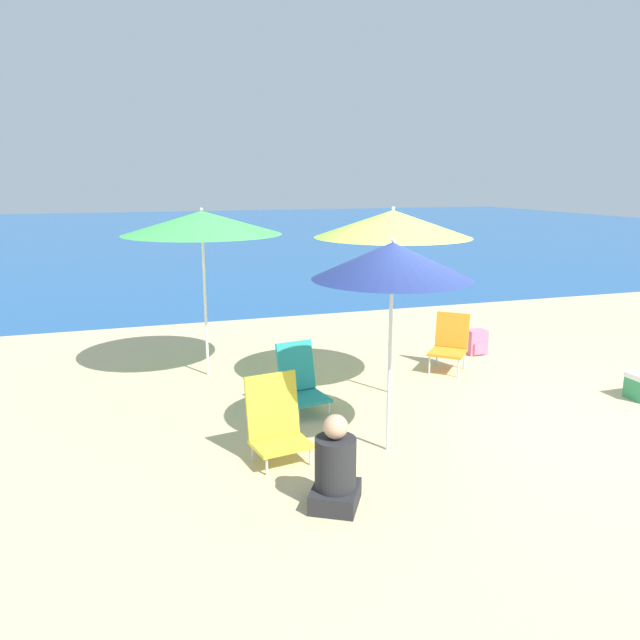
% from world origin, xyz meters
% --- Properties ---
extents(ground_plane, '(60.00, 60.00, 0.00)m').
position_xyz_m(ground_plane, '(0.00, 0.00, 0.00)').
color(ground_plane, '#D1BA89').
extents(sea_water, '(60.00, 40.00, 0.01)m').
position_xyz_m(sea_water, '(0.00, 25.70, 0.00)').
color(sea_water, '#1E5699').
rests_on(sea_water, ground).
extents(beach_umbrella_green, '(2.07, 2.07, 2.24)m').
position_xyz_m(beach_umbrella_green, '(-2.33, 2.52, 2.05)').
color(beach_umbrella_green, white).
rests_on(beach_umbrella_green, ground).
extents(beach_umbrella_lime, '(1.87, 1.87, 2.29)m').
position_xyz_m(beach_umbrella_lime, '(-0.29, 1.10, 2.09)').
color(beach_umbrella_lime, white).
rests_on(beach_umbrella_lime, ground).
extents(beach_umbrella_navy, '(1.50, 1.50, 2.08)m').
position_xyz_m(beach_umbrella_navy, '(-1.00, -0.45, 1.87)').
color(beach_umbrella_navy, white).
rests_on(beach_umbrella_navy, ground).
extents(beach_chair_teal, '(0.53, 0.65, 0.78)m').
position_xyz_m(beach_chair_teal, '(-1.51, 0.85, 0.35)').
color(beach_chair_teal, silver).
rests_on(beach_chair_teal, ground).
extents(beach_chair_orange, '(0.72, 0.72, 0.78)m').
position_xyz_m(beach_chair_orange, '(0.91, 1.72, 0.39)').
color(beach_chair_orange, silver).
rests_on(beach_chair_orange, ground).
extents(beach_chair_yellow, '(0.59, 0.54, 0.81)m').
position_xyz_m(beach_chair_yellow, '(-2.09, -0.29, 0.37)').
color(beach_chair_yellow, silver).
rests_on(beach_chair_yellow, ground).
extents(person_seated_near, '(0.54, 0.57, 0.79)m').
position_xyz_m(person_seated_near, '(-1.85, -1.30, 0.31)').
color(person_seated_near, '#262628').
rests_on(person_seated_near, ground).
extents(backpack_pink, '(0.29, 0.24, 0.38)m').
position_xyz_m(backpack_pink, '(1.68, 2.27, 0.18)').
color(backpack_pink, pink).
rests_on(backpack_pink, ground).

